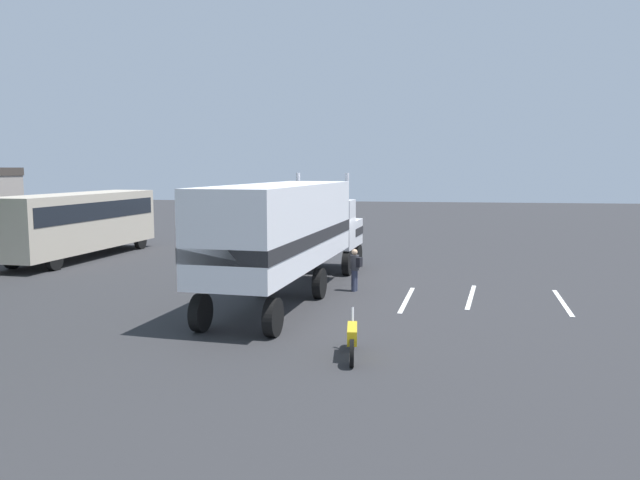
% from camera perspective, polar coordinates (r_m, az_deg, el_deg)
% --- Properties ---
extents(ground_plane, '(120.00, 120.00, 0.00)m').
position_cam_1_polar(ground_plane, '(27.67, 0.89, -3.07)').
color(ground_plane, '#2D2D30').
extents(lane_stripe_near, '(4.39, 0.59, 0.01)m').
position_cam_1_polar(lane_stripe_near, '(22.30, 8.08, -5.51)').
color(lane_stripe_near, silver).
rests_on(lane_stripe_near, ground_plane).
extents(lane_stripe_mid, '(4.37, 0.81, 0.01)m').
position_cam_1_polar(lane_stripe_mid, '(23.24, 13.88, -5.14)').
color(lane_stripe_mid, silver).
rests_on(lane_stripe_mid, ground_plane).
extents(lane_stripe_far, '(4.40, 0.56, 0.01)m').
position_cam_1_polar(lane_stripe_far, '(23.26, 21.66, -5.41)').
color(lane_stripe_far, silver).
rests_on(lane_stripe_far, ground_plane).
extents(semi_truck, '(14.35, 4.01, 4.50)m').
position_cam_1_polar(semi_truck, '(22.34, -2.73, 1.12)').
color(semi_truck, white).
rests_on(semi_truck, ground_plane).
extents(person_bystander, '(0.39, 0.48, 1.63)m').
position_cam_1_polar(person_bystander, '(23.46, 3.28, -2.64)').
color(person_bystander, '#2D3347').
rests_on(person_bystander, ground_plane).
extents(parked_bus, '(11.17, 3.41, 3.40)m').
position_cam_1_polar(parked_bus, '(34.24, -21.48, 1.83)').
color(parked_bus, '#BFB29E').
rests_on(parked_bus, ground_plane).
extents(motorcycle, '(2.11, 0.33, 1.12)m').
position_cam_1_polar(motorcycle, '(15.44, 3.02, -9.14)').
color(motorcycle, black).
rests_on(motorcycle, ground_plane).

